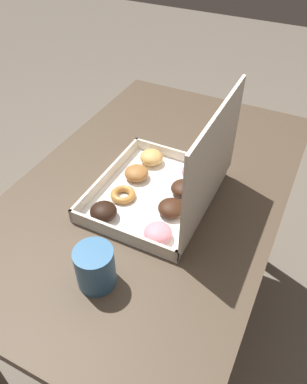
{
  "coord_description": "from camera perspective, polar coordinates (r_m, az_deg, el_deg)",
  "views": [
    {
      "loc": [
        0.72,
        0.36,
        1.48
      ],
      "look_at": [
        0.04,
        0.02,
        0.79
      ],
      "focal_mm": 35.0,
      "sensor_mm": 36.0,
      "label": 1
    }
  ],
  "objects": [
    {
      "name": "donut_box",
      "position": [
        0.98,
        1.92,
        1.03
      ],
      "size": [
        0.36,
        0.31,
        0.31
      ],
      "color": "white",
      "rests_on": "dining_table"
    },
    {
      "name": "dining_table",
      "position": [
        1.15,
        -0.05,
        -3.47
      ],
      "size": [
        1.13,
        0.72,
        0.77
      ],
      "color": "#4C3D2D",
      "rests_on": "ground_plane"
    },
    {
      "name": "coffee_mug",
      "position": [
        0.82,
        -8.89,
        -11.18
      ],
      "size": [
        0.09,
        0.09,
        0.1
      ],
      "color": "teal",
      "rests_on": "dining_table"
    },
    {
      "name": "ground_plane",
      "position": [
        1.68,
        -0.04,
        -19.13
      ],
      "size": [
        8.0,
        8.0,
        0.0
      ],
      "primitive_type": "plane",
      "color": "#6B6054"
    }
  ]
}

